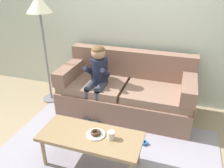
{
  "coord_description": "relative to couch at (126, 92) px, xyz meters",
  "views": [
    {
      "loc": [
        0.72,
        -2.21,
        2.04
      ],
      "look_at": [
        -0.15,
        0.45,
        0.65
      ],
      "focal_mm": 35.99,
      "sensor_mm": 36.0,
      "label": 1
    }
  ],
  "objects": [
    {
      "name": "ground",
      "position": [
        0.04,
        -0.85,
        -0.34
      ],
      "size": [
        10.0,
        10.0,
        0.0
      ],
      "primitive_type": "plane",
      "color": "#9E896B"
    },
    {
      "name": "coffee_table",
      "position": [
        -0.08,
        -1.26,
        0.04
      ],
      "size": [
        1.15,
        0.49,
        0.43
      ],
      "color": "#937551",
      "rests_on": "ground"
    },
    {
      "name": "floor_lamp",
      "position": [
        -1.36,
        -0.07,
        1.15
      ],
      "size": [
        0.39,
        0.39,
        1.76
      ],
      "color": "slate",
      "rests_on": "ground"
    },
    {
      "name": "person_child",
      "position": [
        -0.4,
        -0.21,
        0.33
      ],
      "size": [
        0.34,
        0.58,
        1.1
      ],
      "color": "#1E2338",
      "rests_on": "ground"
    },
    {
      "name": "wall_back",
      "position": [
        0.04,
        0.55,
        1.06
      ],
      "size": [
        8.0,
        0.1,
        2.8
      ],
      "primitive_type": "cube",
      "color": "beige",
      "rests_on": "ground"
    },
    {
      "name": "couch",
      "position": [
        0.0,
        0.0,
        0.0
      ],
      "size": [
        2.04,
        0.9,
        0.94
      ],
      "color": "#846051",
      "rests_on": "ground"
    },
    {
      "name": "toy_controller",
      "position": [
        0.39,
        -0.74,
        -0.32
      ],
      "size": [
        0.23,
        0.09,
        0.05
      ],
      "rotation": [
        0.0,
        0.0,
        0.11
      ],
      "color": "blue",
      "rests_on": "ground"
    },
    {
      "name": "plate",
      "position": [
        -0.02,
        -1.24,
        0.09
      ],
      "size": [
        0.21,
        0.21,
        0.01
      ],
      "primitive_type": "cylinder",
      "color": "white",
      "rests_on": "coffee_table"
    },
    {
      "name": "mug",
      "position": [
        0.16,
        -1.24,
        0.13
      ],
      "size": [
        0.08,
        0.08,
        0.09
      ],
      "primitive_type": "cylinder",
      "color": "silver",
      "rests_on": "coffee_table"
    },
    {
      "name": "area_rug",
      "position": [
        0.04,
        -1.1,
        -0.34
      ],
      "size": [
        2.7,
        1.86,
        0.01
      ],
      "primitive_type": "cube",
      "color": "#9993A3",
      "rests_on": "ground"
    },
    {
      "name": "donut",
      "position": [
        -0.02,
        -1.24,
        0.12
      ],
      "size": [
        0.15,
        0.15,
        0.04
      ],
      "primitive_type": "torus",
      "rotation": [
        0.0,
        0.0,
        1.28
      ],
      "color": "#422619",
      "rests_on": "plate"
    }
  ]
}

